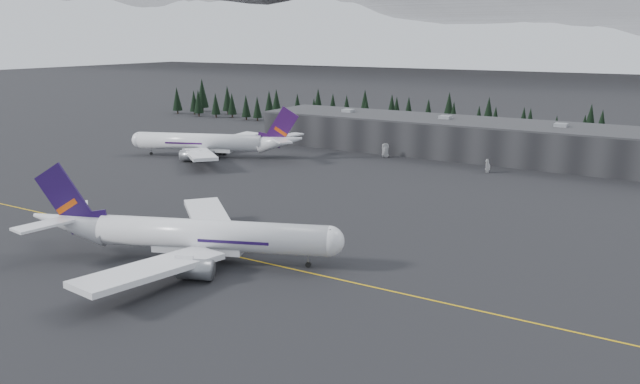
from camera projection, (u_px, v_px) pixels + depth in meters
The scene contains 8 objects.
ground at pixel (267, 259), 120.15m from camera, with size 1400.00×1400.00×0.00m, color black.
taxiline at pixel (261, 262), 118.48m from camera, with size 400.00×0.40×0.02m, color gold.
terminal at pixel (471, 138), 222.57m from camera, with size 160.00×30.00×12.60m.
treeline at pixel (500, 123), 253.05m from camera, with size 360.00×20.00×15.00m, color black.
jet_main at pixel (185, 234), 118.27m from camera, with size 59.85×53.36×18.27m.
jet_parked at pixel (214, 143), 219.79m from camera, with size 60.83×54.33×18.53m.
gse_vehicle_a at pixel (385, 155), 220.45m from camera, with size 2.33×5.05×1.40m, color silver.
gse_vehicle_b at pixel (488, 170), 195.77m from camera, with size 1.74×4.33×1.48m, color silver.
Camera 1 is at (67.20, -91.93, 41.71)m, focal length 35.00 mm.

